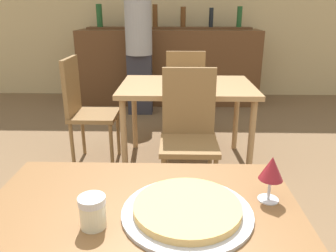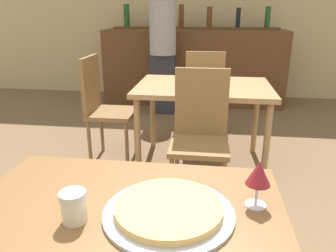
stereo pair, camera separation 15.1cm
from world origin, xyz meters
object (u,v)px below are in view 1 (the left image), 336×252
Objects in this scene: pizza_tray at (187,209)px; person_standing at (139,46)px; chair_far_side_front at (189,128)px; chair_far_side_left at (84,105)px; cheese_shaker at (93,212)px; chair_far_side_back at (185,91)px; wine_glass at (272,170)px.

person_standing is (-0.52, 3.40, 0.14)m from pizza_tray.
chair_far_side_front is 1.00× the size of chair_far_side_left.
chair_far_side_front is 9.70× the size of cheese_shaker.
chair_far_side_left is at bearing -102.01° from person_standing.
pizza_tray is at bearing -155.70° from chair_far_side_left.
chair_far_side_front is 1.43m from cheese_shaker.
chair_far_side_front and chair_far_side_back have the same top height.
chair_far_side_back is at bearing 82.42° from cheese_shaker.
pizza_tray is 0.31m from wine_glass.
chair_far_side_left is at bearing 106.27° from cheese_shaker.
chair_far_side_back is 2.45m from pizza_tray.
chair_far_side_front is 1.27m from wine_glass.
cheese_shaker is (-0.33, -1.37, 0.24)m from chair_far_side_front.
person_standing is at bearing -12.01° from chair_far_side_left.
cheese_shaker is (-0.28, -0.07, 0.03)m from pizza_tray.
chair_far_side_left is 2.06m from pizza_tray.
pizza_tray is 4.17× the size of cheese_shaker.
chair_far_side_left is 0.58× the size of person_standing.
chair_far_side_left is at bearing 114.30° from pizza_tray.
chair_far_side_back reaches higher than cheese_shaker.
chair_far_side_front reaches higher than cheese_shaker.
person_standing reaches higher than pizza_tray.
chair_far_side_left reaches higher than pizza_tray.
cheese_shaker is 0.58m from wine_glass.
wine_glass is (0.55, 0.16, 0.06)m from cheese_shaker.
chair_far_side_back and chair_far_side_left have the same top height.
person_standing reaches higher than chair_far_side_front.
person_standing is at bearing 103.46° from wine_glass.
wine_glass is at bearing 15.74° from cheese_shaker.
chair_far_side_left is at bearing 147.73° from chair_far_side_front.
pizza_tray is 2.59× the size of wine_glass.
pizza_tray is 0.25× the size of person_standing.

